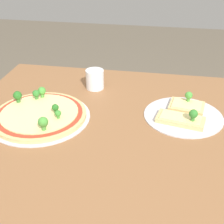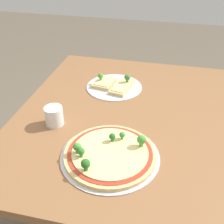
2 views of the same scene
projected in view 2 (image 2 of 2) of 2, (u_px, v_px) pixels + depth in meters
name	position (u px, v px, depth m)	size (l,w,h in m)	color
ground_plane	(121.00, 217.00, 1.65)	(8.00, 8.00, 0.00)	brown
dining_table	(124.00, 131.00, 1.29)	(1.15, 0.95, 0.73)	brown
pizza_tray_whole	(109.00, 154.00, 1.01)	(0.36, 0.36, 0.07)	silver
pizza_tray_slice	(114.00, 85.00, 1.44)	(0.28, 0.28, 0.07)	silver
drinking_cup	(54.00, 116.00, 1.16)	(0.08, 0.08, 0.08)	white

